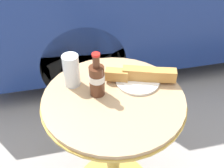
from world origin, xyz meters
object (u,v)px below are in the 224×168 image
cola_bottle_left (97,79)px  lunch_plate_near (140,77)px  bistro_table (113,129)px  drinking_glass (71,72)px

cola_bottle_left → lunch_plate_near: 0.22m
bistro_table → lunch_plate_near: 0.29m
drinking_glass → cola_bottle_left: bearing=-42.9°
cola_bottle_left → lunch_plate_near: size_ratio=0.64×
bistro_table → lunch_plate_near: bearing=29.4°
bistro_table → cola_bottle_left: 0.30m
bistro_table → drinking_glass: (-0.16, 0.13, 0.28)m
drinking_glass → lunch_plate_near: 0.32m
bistro_table → lunch_plate_near: (0.14, 0.08, 0.24)m
bistro_table → cola_bottle_left: (-0.06, 0.04, 0.29)m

